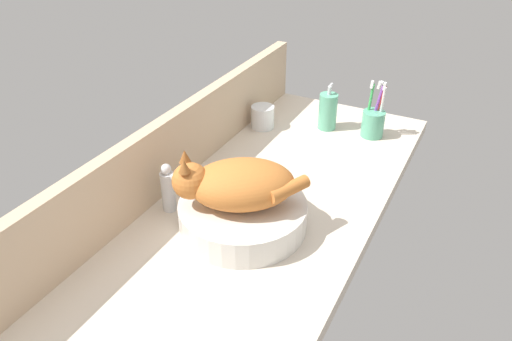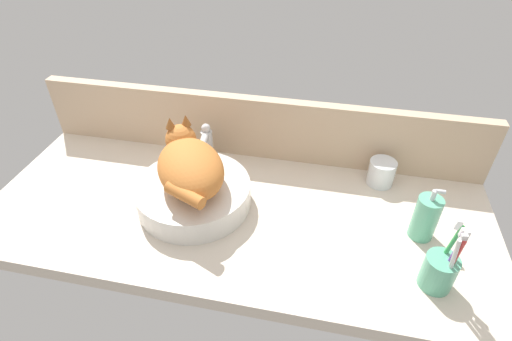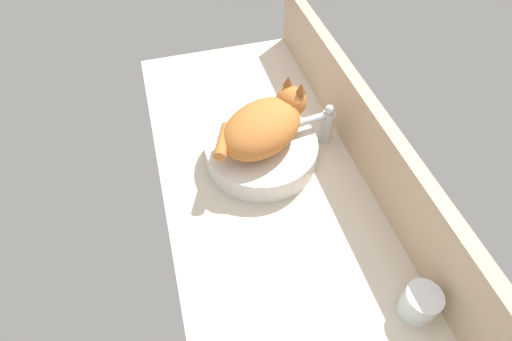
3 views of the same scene
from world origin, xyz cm
name	(u,v)px [view 2 (image 2 of 3)]	position (x,y,z in cm)	size (l,w,h in cm)	color
ground_plane	(236,215)	(0.00, 0.00, -2.00)	(139.38, 58.15, 4.00)	beige
backsplash_panel	(256,127)	(0.00, 27.27, 10.16)	(139.38, 3.60, 20.32)	#CCAD8C
sink_basin	(194,194)	(-11.95, 0.18, 3.54)	(31.43, 31.43, 7.07)	silver
cat	(189,164)	(-12.74, 1.30, 12.83)	(27.67, 30.21, 14.00)	#CC7533
faucet	(206,144)	(-14.10, 19.27, 7.30)	(4.01, 11.86, 13.60)	silver
soap_dispenser	(425,218)	(48.74, 0.53, 6.22)	(6.13, 6.13, 15.54)	#60B793
toothbrush_cup	(440,270)	(50.31, -14.70, 5.04)	(7.30, 7.30, 18.69)	#5BB28E
water_glass	(381,173)	(39.22, 20.17, 3.48)	(7.82, 7.82, 7.69)	white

